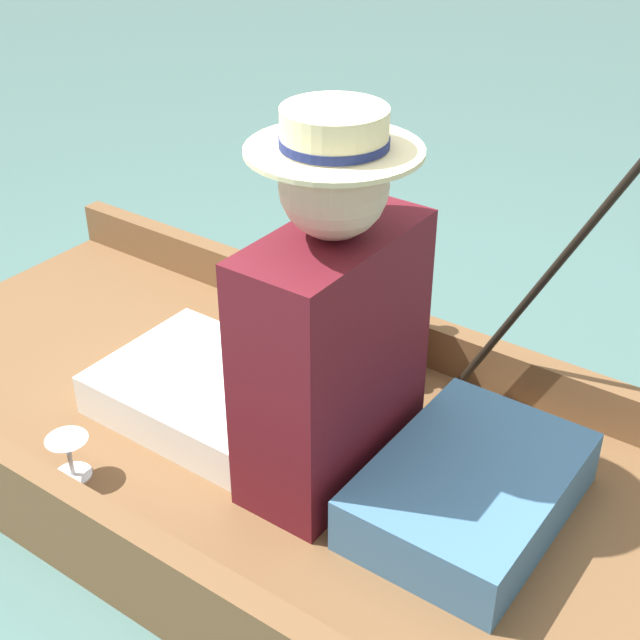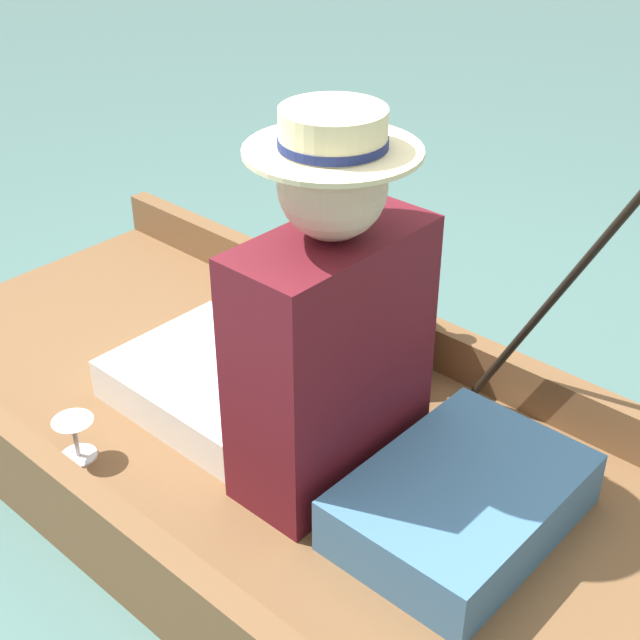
{
  "view_description": "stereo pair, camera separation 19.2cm",
  "coord_description": "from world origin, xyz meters",
  "px_view_note": "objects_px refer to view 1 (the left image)",
  "views": [
    {
      "loc": [
        -1.34,
        -1.02,
        1.52
      ],
      "look_at": [
        -0.01,
        -0.06,
        0.51
      ],
      "focal_mm": 50.0,
      "sensor_mm": 36.0,
      "label": 1
    },
    {
      "loc": [
        -1.22,
        -1.16,
        1.52
      ],
      "look_at": [
        -0.01,
        -0.06,
        0.51
      ],
      "focal_mm": 50.0,
      "sensor_mm": 36.0,
      "label": 2
    }
  ],
  "objects_px": {
    "seated_person": "(299,343)",
    "walking_cane": "(561,260)",
    "teddy_bear": "(390,322)",
    "wine_glass": "(68,450)"
  },
  "relations": [
    {
      "from": "walking_cane",
      "to": "seated_person",
      "type": "bearing_deg",
      "value": 137.53
    },
    {
      "from": "seated_person",
      "to": "wine_glass",
      "type": "relative_size",
      "value": 7.94
    },
    {
      "from": "walking_cane",
      "to": "teddy_bear",
      "type": "bearing_deg",
      "value": 94.99
    },
    {
      "from": "wine_glass",
      "to": "walking_cane",
      "type": "relative_size",
      "value": 0.14
    },
    {
      "from": "teddy_bear",
      "to": "wine_glass",
      "type": "height_order",
      "value": "teddy_bear"
    },
    {
      "from": "teddy_bear",
      "to": "seated_person",
      "type": "bearing_deg",
      "value": -178.67
    },
    {
      "from": "seated_person",
      "to": "walking_cane",
      "type": "relative_size",
      "value": 1.11
    },
    {
      "from": "teddy_bear",
      "to": "walking_cane",
      "type": "relative_size",
      "value": 0.43
    },
    {
      "from": "seated_person",
      "to": "teddy_bear",
      "type": "relative_size",
      "value": 2.59
    },
    {
      "from": "seated_person",
      "to": "teddy_bear",
      "type": "height_order",
      "value": "seated_person"
    }
  ]
}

